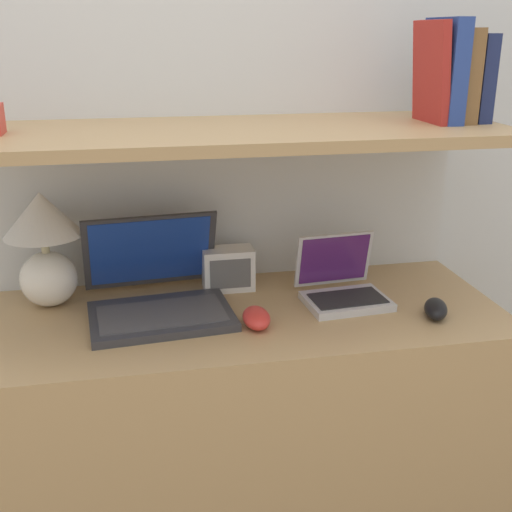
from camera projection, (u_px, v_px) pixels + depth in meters
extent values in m
cube|color=silver|center=(223.00, 113.00, 1.79)|extent=(6.00, 0.05, 2.40)
cube|color=tan|center=(246.00, 435.00, 1.76)|extent=(1.32, 0.54, 0.74)
cube|color=silver|center=(228.00, 320.00, 1.96)|extent=(1.32, 0.04, 1.17)
cube|color=tan|center=(239.00, 133.00, 1.55)|extent=(1.32, 0.48, 0.03)
ellipsoid|color=white|center=(49.00, 279.00, 1.66)|extent=(0.15, 0.15, 0.14)
cylinder|color=tan|center=(45.00, 244.00, 1.63)|extent=(0.02, 0.02, 0.05)
cone|color=silver|center=(41.00, 214.00, 1.61)|extent=(0.20, 0.20, 0.11)
cube|color=#333338|center=(161.00, 316.00, 1.59)|extent=(0.37, 0.27, 0.02)
cube|color=#47474C|center=(162.00, 314.00, 1.58)|extent=(0.32, 0.20, 0.00)
cube|color=#333338|center=(150.00, 251.00, 1.71)|extent=(0.36, 0.12, 0.22)
cube|color=navy|center=(150.00, 251.00, 1.70)|extent=(0.32, 0.10, 0.19)
cube|color=silver|center=(346.00, 301.00, 1.68)|extent=(0.23, 0.17, 0.02)
cube|color=#232326|center=(348.00, 298.00, 1.67)|extent=(0.20, 0.12, 0.00)
cube|color=silver|center=(334.00, 259.00, 1.74)|extent=(0.22, 0.05, 0.15)
cube|color=#4C1E60|center=(334.00, 259.00, 1.74)|extent=(0.19, 0.05, 0.13)
ellipsoid|color=red|center=(256.00, 318.00, 1.56)|extent=(0.07, 0.11, 0.04)
ellipsoid|color=black|center=(436.00, 309.00, 1.61)|extent=(0.09, 0.12, 0.04)
cube|color=white|center=(228.00, 269.00, 1.77)|extent=(0.14, 0.08, 0.12)
cube|color=#59595B|center=(230.00, 274.00, 1.73)|extent=(0.11, 0.00, 0.08)
cube|color=navy|center=(477.00, 78.00, 1.63)|extent=(0.04, 0.13, 0.22)
cube|color=brown|center=(460.00, 76.00, 1.62)|extent=(0.04, 0.15, 0.23)
cube|color=#284293|center=(445.00, 71.00, 1.60)|extent=(0.04, 0.18, 0.25)
cube|color=#A82823|center=(431.00, 72.00, 1.60)|extent=(0.04, 0.17, 0.25)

